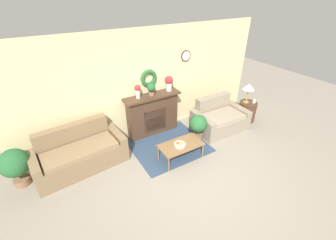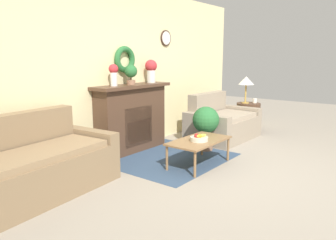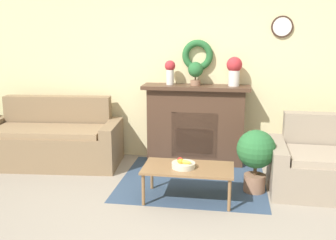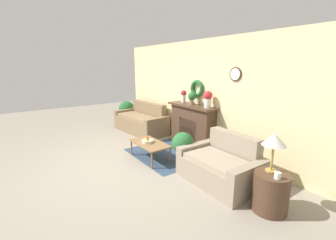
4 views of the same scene
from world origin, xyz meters
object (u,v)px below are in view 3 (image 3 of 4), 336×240
at_px(fruit_bowl, 183,164).
at_px(vase_on_mantel_right, 234,69).
at_px(couch_left, 52,141).
at_px(loveseat_right, 331,166).
at_px(fireplace, 196,124).
at_px(potted_plant_floor_by_loveseat, 256,154).
at_px(vase_on_mantel_left, 170,71).
at_px(potted_plant_on_mantel, 196,71).
at_px(coffee_table, 188,170).

relative_size(fruit_bowl, vase_on_mantel_right, 0.66).
relative_size(couch_left, fruit_bowl, 7.60).
bearing_deg(loveseat_right, fireplace, 156.38).
xyz_separation_m(loveseat_right, potted_plant_floor_by_loveseat, (-0.89, -0.18, 0.17)).
height_order(fireplace, potted_plant_floor_by_loveseat, fireplace).
relative_size(couch_left, vase_on_mantel_left, 5.84).
xyz_separation_m(loveseat_right, potted_plant_on_mantel, (-1.69, 0.76, 1.01)).
xyz_separation_m(loveseat_right, vase_on_mantel_right, (-1.16, 0.78, 1.04)).
xyz_separation_m(couch_left, potted_plant_on_mantel, (1.99, 0.37, 0.98)).
relative_size(couch_left, loveseat_right, 1.38).
distance_m(loveseat_right, potted_plant_on_mantel, 2.11).
height_order(loveseat_right, potted_plant_floor_by_loveseat, loveseat_right).
distance_m(couch_left, fruit_bowl, 2.21).
distance_m(loveseat_right, potted_plant_floor_by_loveseat, 0.92).
xyz_separation_m(fireplace, vase_on_mantel_left, (-0.37, 0.01, 0.75)).
relative_size(loveseat_right, potted_plant_floor_by_loveseat, 1.92).
relative_size(coffee_table, vase_on_mantel_right, 2.52).
height_order(coffee_table, vase_on_mantel_right, vase_on_mantel_right).
distance_m(vase_on_mantel_left, potted_plant_floor_by_loveseat, 1.73).
relative_size(vase_on_mantel_right, potted_plant_on_mantel, 1.23).
relative_size(fireplace, vase_on_mantel_left, 4.39).
distance_m(coffee_table, vase_on_mantel_left, 1.68).
xyz_separation_m(couch_left, potted_plant_floor_by_loveseat, (2.79, -0.58, 0.14)).
relative_size(vase_on_mantel_left, potted_plant_floor_by_loveseat, 0.45).
bearing_deg(potted_plant_floor_by_loveseat, coffee_table, -155.17).
bearing_deg(loveseat_right, vase_on_mantel_left, 160.38).
bearing_deg(loveseat_right, potted_plant_floor_by_loveseat, -167.18).
distance_m(fireplace, vase_on_mantel_right, 0.93).
bearing_deg(potted_plant_floor_by_loveseat, loveseat_right, 11.51).
bearing_deg(fireplace, couch_left, -169.25).
xyz_separation_m(fruit_bowl, potted_plant_floor_by_loveseat, (0.80, 0.38, 0.05)).
height_order(fireplace, vase_on_mantel_left, vase_on_mantel_left).
distance_m(fruit_bowl, vase_on_mantel_right, 1.71).
xyz_separation_m(potted_plant_on_mantel, potted_plant_floor_by_loveseat, (0.80, -0.94, -0.84)).
distance_m(fruit_bowl, potted_plant_floor_by_loveseat, 0.89).
bearing_deg(fruit_bowl, potted_plant_on_mantel, 89.92).
height_order(vase_on_mantel_right, potted_plant_on_mantel, vase_on_mantel_right).
xyz_separation_m(fruit_bowl, potted_plant_on_mantel, (0.00, 1.32, 0.89)).
bearing_deg(couch_left, vase_on_mantel_left, 8.07).
distance_m(fireplace, fruit_bowl, 1.34).
xyz_separation_m(vase_on_mantel_left, potted_plant_floor_by_loveseat, (1.16, -0.96, -0.85)).
relative_size(fireplace, vase_on_mantel_right, 3.75).
relative_size(fruit_bowl, potted_plant_on_mantel, 0.81).
xyz_separation_m(couch_left, vase_on_mantel_left, (1.63, 0.39, 0.99)).
bearing_deg(potted_plant_on_mantel, fireplace, 42.27).
relative_size(coffee_table, fruit_bowl, 3.85).
xyz_separation_m(fireplace, fruit_bowl, (-0.02, -1.34, -0.14)).
bearing_deg(vase_on_mantel_left, fireplace, -0.83).
bearing_deg(fireplace, potted_plant_on_mantel, -137.73).
bearing_deg(vase_on_mantel_right, coffee_table, -109.82).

